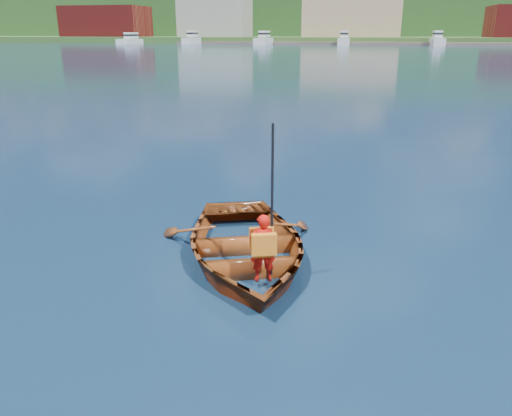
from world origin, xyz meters
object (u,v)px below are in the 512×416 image
object	(u,v)px
rowboat	(245,246)
dock	(388,43)
marina_yachts	(358,40)
child_paddler	(263,246)

from	to	relation	value
rowboat	dock	xyz separation A→B (m)	(7.30, 148.01, 0.16)
rowboat	marina_yachts	size ratio (longest dim) A/B	0.03
child_paddler	dock	xyz separation A→B (m)	(6.85, 148.80, -0.23)
dock	marina_yachts	distance (m)	9.62
dock	marina_yachts	world-z (taller)	marina_yachts
child_paddler	rowboat	bearing A→B (deg)	119.51
child_paddler	marina_yachts	bearing A→B (deg)	90.59
marina_yachts	rowboat	bearing A→B (deg)	-89.59
rowboat	dock	world-z (taller)	dock
dock	marina_yachts	size ratio (longest dim) A/B	1.16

